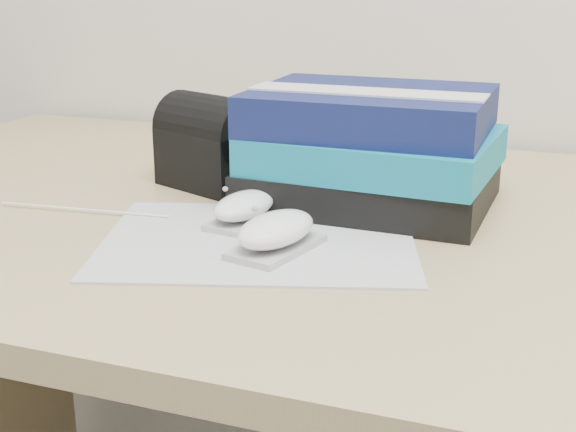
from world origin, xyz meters
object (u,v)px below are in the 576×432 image
(book_stack, at_px, (372,148))
(pouch, at_px, (212,143))
(mouse_front, at_px, (276,232))
(mouse_rear, at_px, (244,208))
(desk, at_px, (418,383))

(book_stack, relative_size, pouch, 1.90)
(mouse_front, distance_m, book_stack, 0.21)
(mouse_rear, distance_m, mouse_front, 0.09)
(mouse_front, relative_size, book_stack, 0.40)
(desk, distance_m, mouse_rear, 0.34)
(book_stack, xyz_separation_m, pouch, (-0.21, 0.00, -0.01))
(mouse_rear, bearing_deg, desk, 38.72)
(desk, xyz_separation_m, pouch, (-0.28, -0.01, 0.29))
(desk, height_order, pouch, pouch)
(mouse_rear, bearing_deg, mouse_front, -47.43)
(book_stack, height_order, pouch, book_stack)
(pouch, bearing_deg, book_stack, -1.34)
(desk, relative_size, mouse_front, 14.08)
(desk, relative_size, mouse_rear, 16.10)
(desk, distance_m, pouch, 0.40)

